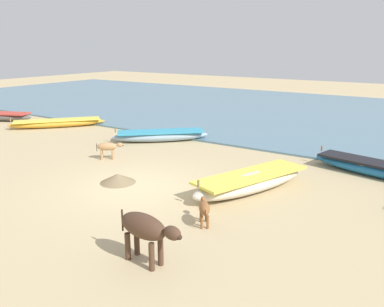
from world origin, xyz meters
TOP-DOWN VIEW (x-y plane):
  - ground at (0.00, 0.00)m, footprint 80.00×80.00m
  - sea_water at (0.00, 16.00)m, footprint 60.00×20.00m
  - fishing_boat_0 at (-3.17, 5.13)m, footprint 3.76×3.64m
  - fishing_boat_1 at (2.92, 1.64)m, footprint 2.42×4.36m
  - fishing_boat_4 at (-13.83, 4.04)m, footprint 3.92×2.36m
  - fishing_boat_5 at (-9.56, 4.62)m, footprint 3.72×4.28m
  - fishing_boat_6 at (5.71, 5.20)m, footprint 4.37×1.81m
  - cow_adult_dark at (2.99, -3.18)m, footprint 1.58×0.55m
  - calf_near_tan at (-3.00, 1.75)m, footprint 0.89×0.75m
  - calf_far_brown at (3.01, -1.07)m, footprint 0.65×0.80m
  - debris_pile_1 at (-0.84, 0.01)m, footprint 1.25×1.25m

SIDE VIEW (x-z plane):
  - ground at x=0.00m, z-range 0.00..0.00m
  - sea_water at x=0.00m, z-range 0.00..0.08m
  - debris_pile_1 at x=-0.84m, z-range 0.00..0.28m
  - fishing_boat_5 at x=-9.56m, z-range -0.08..0.53m
  - fishing_boat_6 at x=5.71m, z-range -0.08..0.58m
  - fishing_boat_4 at x=-13.83m, z-range -0.08..0.59m
  - fishing_boat_0 at x=-3.17m, z-range -0.08..0.59m
  - fishing_boat_1 at x=2.92m, z-range -0.08..0.66m
  - calf_far_brown at x=3.01m, z-range 0.13..0.70m
  - calf_near_tan at x=-3.00m, z-range 0.14..0.79m
  - cow_adult_dark at x=2.99m, z-range 0.22..1.25m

